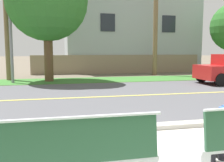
# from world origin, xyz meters

# --- Properties ---
(ground_plane) EXTENTS (140.00, 140.00, 0.00)m
(ground_plane) POSITION_xyz_m (0.00, 8.00, 0.00)
(ground_plane) COLOR #665B4C
(curb_edge) EXTENTS (44.00, 0.30, 0.11)m
(curb_edge) POSITION_xyz_m (0.00, 2.35, 0.06)
(curb_edge) COLOR #ADA89E
(curb_edge) RESTS_ON ground_plane
(street_asphalt) EXTENTS (52.00, 8.00, 0.01)m
(street_asphalt) POSITION_xyz_m (0.00, 6.50, 0.00)
(street_asphalt) COLOR #515156
(street_asphalt) RESTS_ON ground_plane
(road_centre_line) EXTENTS (48.00, 0.14, 0.01)m
(road_centre_line) POSITION_xyz_m (0.00, 6.50, 0.01)
(road_centre_line) COLOR #E0CC4C
(road_centre_line) RESTS_ON ground_plane
(far_verge_grass) EXTENTS (48.00, 2.80, 0.02)m
(far_verge_grass) POSITION_xyz_m (0.00, 12.02, 0.01)
(far_verge_grass) COLOR #38702D
(far_verge_grass) RESTS_ON ground_plane
(bench_left) EXTENTS (1.94, 0.48, 1.01)m
(bench_left) POSITION_xyz_m (-1.27, 0.14, 0.46)
(bench_left) COLOR silver
(bench_left) RESTS_ON ground_plane
(streetlamp) EXTENTS (0.24, 2.10, 6.79)m
(streetlamp) POSITION_xyz_m (-3.79, 11.83, 3.90)
(streetlamp) COLOR gray
(streetlamp) RESTS_ON ground_plane
(garden_wall) EXTENTS (13.00, 0.36, 1.40)m
(garden_wall) POSITION_xyz_m (3.22, 16.17, 0.70)
(garden_wall) COLOR gray
(garden_wall) RESTS_ON ground_plane
(house_across_street) EXTENTS (11.72, 6.91, 7.50)m
(house_across_street) POSITION_xyz_m (4.78, 19.37, 3.80)
(house_across_street) COLOR #A3ADB2
(house_across_street) RESTS_ON ground_plane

